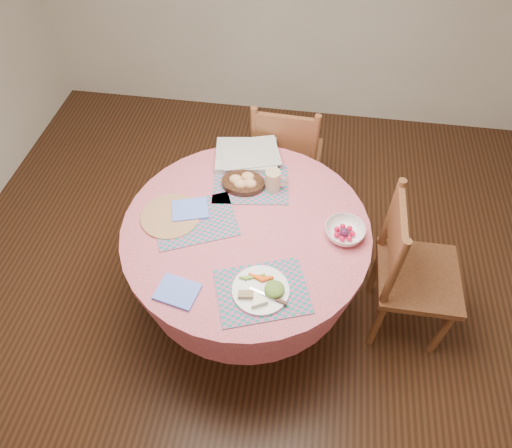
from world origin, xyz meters
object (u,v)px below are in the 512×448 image
(dining_table, at_px, (247,250))
(dinner_plate, at_px, (262,290))
(chair_right, at_px, (410,270))
(chair_back, at_px, (286,157))
(wicker_trivet, at_px, (171,216))
(bread_bowl, at_px, (243,182))
(latte_mug, at_px, (273,181))
(fruit_bowl, at_px, (345,232))

(dining_table, distance_m, dinner_plate, 0.44)
(chair_right, relative_size, chair_back, 1.01)
(wicker_trivet, relative_size, bread_bowl, 1.30)
(dining_table, relative_size, dinner_plate, 4.88)
(latte_mug, xyz_separation_m, fruit_bowl, (0.38, -0.26, -0.04))
(dining_table, xyz_separation_m, latte_mug, (0.10, 0.27, 0.26))
(dinner_plate, height_order, fruit_bowl, fruit_bowl)
(fruit_bowl, bearing_deg, wicker_trivet, -179.44)
(chair_right, bearing_deg, wicker_trivet, 91.27)
(bread_bowl, bearing_deg, dinner_plate, -73.21)
(chair_back, bearing_deg, bread_bowl, 74.28)
(wicker_trivet, xyz_separation_m, dinner_plate, (0.52, -0.37, 0.02))
(chair_right, distance_m, fruit_bowl, 0.47)
(dinner_plate, bearing_deg, dining_table, 110.03)
(chair_back, height_order, dinner_plate, chair_back)
(bread_bowl, relative_size, latte_mug, 1.90)
(dinner_plate, bearing_deg, bread_bowl, 106.79)
(chair_back, xyz_separation_m, latte_mug, (-0.02, -0.54, 0.32))
(chair_back, height_order, latte_mug, chair_back)
(dinner_plate, xyz_separation_m, latte_mug, (-0.03, 0.64, 0.04))
(chair_right, height_order, chair_back, chair_right)
(dining_table, height_order, latte_mug, latte_mug)
(chair_right, bearing_deg, dining_table, 92.27)
(fruit_bowl, bearing_deg, latte_mug, 145.71)
(dinner_plate, bearing_deg, latte_mug, 92.90)
(wicker_trivet, height_order, latte_mug, latte_mug)
(bread_bowl, xyz_separation_m, fruit_bowl, (0.54, -0.26, -0.00))
(wicker_trivet, distance_m, bread_bowl, 0.42)
(chair_right, xyz_separation_m, latte_mug, (-0.76, 0.24, 0.31))
(wicker_trivet, relative_size, dinner_plate, 1.18)
(chair_back, distance_m, latte_mug, 0.63)
(wicker_trivet, bearing_deg, fruit_bowl, 0.56)
(dining_table, height_order, dinner_plate, dinner_plate)
(dinner_plate, bearing_deg, chair_back, 90.58)
(chair_back, distance_m, bread_bowl, 0.64)
(dinner_plate, distance_m, fruit_bowl, 0.51)
(chair_back, bearing_deg, fruit_bowl, 116.64)
(chair_right, height_order, latte_mug, chair_right)
(chair_back, height_order, bread_bowl, chair_back)
(chair_right, bearing_deg, chair_back, 43.37)
(latte_mug, height_order, fruit_bowl, latte_mug)
(dining_table, bearing_deg, wicker_trivet, 179.06)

